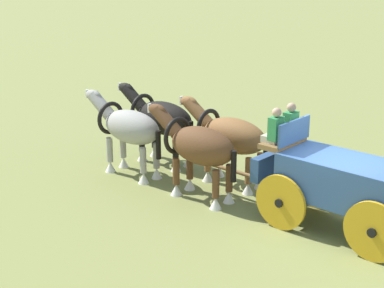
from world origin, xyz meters
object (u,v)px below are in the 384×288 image
object	(u,v)px
draft_horse_rear_near	(198,147)
draft_horse_rear_off	(230,137)
show_wagon	(337,180)
draft_horse_lead_off	(161,119)
draft_horse_lead_near	(128,128)

from	to	relation	value
draft_horse_rear_near	draft_horse_rear_off	distance (m)	1.30
draft_horse_rear_near	show_wagon	bearing A→B (deg)	171.65
show_wagon	draft_horse_lead_off	distance (m)	6.21
draft_horse_lead_near	draft_horse_lead_off	size ratio (longest dim) A/B	0.99
draft_horse_rear_off	draft_horse_lead_off	bearing A→B (deg)	-18.66
draft_horse_rear_off	show_wagon	bearing A→B (deg)	151.06
draft_horse_lead_off	draft_horse_rear_off	bearing A→B (deg)	161.34
show_wagon	draft_horse_lead_off	xyz separation A→B (m)	(5.64, -2.59, 0.15)
show_wagon	draft_horse_lead_off	size ratio (longest dim) A/B	1.94
draft_horse_lead_near	draft_horse_lead_off	world-z (taller)	draft_horse_lead_near
show_wagon	draft_horse_lead_near	bearing A→B (deg)	-12.65
draft_horse_rear_near	draft_horse_lead_near	world-z (taller)	draft_horse_rear_near
draft_horse_rear_off	draft_horse_lead_off	size ratio (longest dim) A/B	0.99
draft_horse_rear_off	draft_horse_lead_off	world-z (taller)	draft_horse_lead_off
draft_horse_lead_off	draft_horse_rear_near	bearing A→B (deg)	134.77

